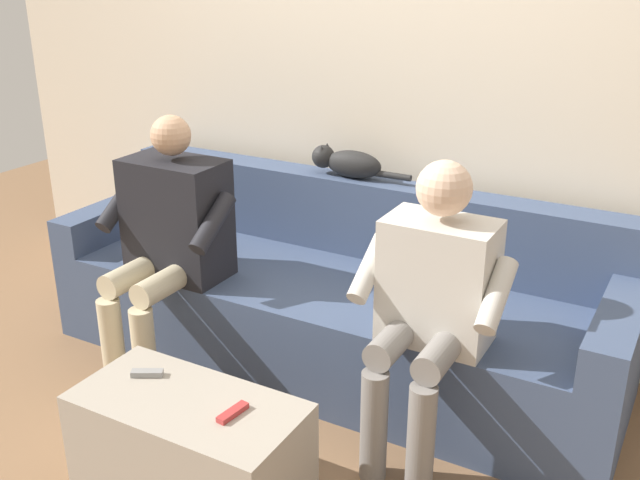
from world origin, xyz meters
The scene contains 9 objects.
ground_plane centered at (0.00, 0.60, 0.00)m, with size 8.00×8.00×0.00m, color #846042.
back_wall centered at (0.00, -0.63, 1.22)m, with size 4.72×0.06×2.44m, color beige.
couch centered at (0.00, -0.13, 0.29)m, with size 2.61×0.85×0.80m.
coffee_table centered at (0.00, 0.94, 0.19)m, with size 0.80×0.40×0.38m.
person_left_seated centered at (-0.61, 0.27, 0.64)m, with size 0.55×0.50×1.13m.
person_right_seated centered at (0.61, 0.26, 0.66)m, with size 0.59×0.56×1.16m.
cat_on_backrest centered at (0.10, -0.43, 0.87)m, with size 0.51×0.12×0.14m.
remote_gray centered at (0.22, 0.88, 0.39)m, with size 0.11×0.03×0.02m, color gray.
remote_red centered at (-0.19, 0.93, 0.39)m, with size 0.12×0.03×0.02m, color #B73333.
Camera 1 is at (-1.43, 2.56, 1.81)m, focal length 41.22 mm.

